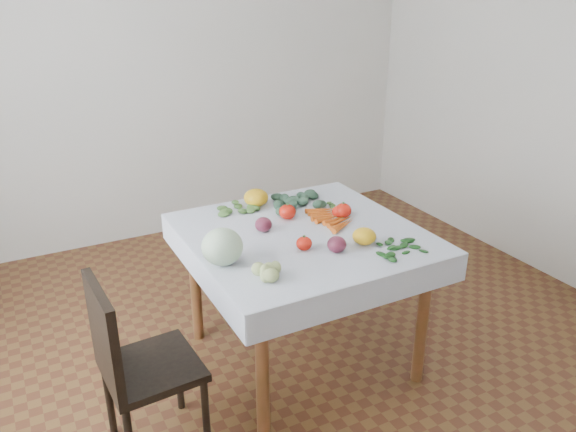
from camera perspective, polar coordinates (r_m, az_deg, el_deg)
name	(u,v)px	position (r m, az deg, el deg)	size (l,w,h in m)	color
ground	(302,356)	(3.19, 1.39, -14.08)	(4.00, 4.00, 0.00)	brown
back_wall	(174,63)	(4.45, -11.47, 15.03)	(4.00, 0.04, 2.70)	silver
table	(303,250)	(2.85, 1.52, -3.51)	(1.00, 1.00, 0.75)	brown
tablecloth	(303,233)	(2.81, 1.54, -1.69)	(1.12, 1.12, 0.01)	white
chair	(132,359)	(2.46, -15.59, -13.82)	(0.40, 0.40, 0.84)	black
cabbage	(222,247)	(2.48, -6.70, -3.12)	(0.18, 0.18, 0.17)	silver
tomato_a	(287,212)	(2.95, -0.06, 0.43)	(0.09, 0.09, 0.08)	red
tomato_b	(339,212)	(2.98, 5.16, 0.45)	(0.07, 0.07, 0.06)	red
tomato_c	(304,243)	(2.61, 1.65, -2.81)	(0.08, 0.08, 0.07)	red
tomato_d	(343,210)	(2.98, 5.63, 0.57)	(0.09, 0.09, 0.08)	red
heirloom_back	(256,198)	(3.12, -3.26, 1.88)	(0.14, 0.14, 0.10)	yellow
heirloom_front	(364,236)	(2.69, 7.75, -2.05)	(0.11, 0.11, 0.08)	yellow
onion_a	(263,224)	(2.80, -2.51, -0.87)	(0.09, 0.09, 0.07)	#4F162A
onion_b	(337,244)	(2.60, 4.97, -2.89)	(0.09, 0.09, 0.08)	#4F162A
tomatillo_cluster	(273,268)	(2.41, -1.49, -5.35)	(0.16, 0.13, 0.05)	#BED87D
carrot_bunch	(332,218)	(2.95, 4.49, -0.16)	(0.19, 0.33, 0.03)	orange
kale_bunch	(294,202)	(3.14, 0.61, 1.46)	(0.27, 0.26, 0.04)	#31503D
basil_bunch	(396,248)	(2.68, 10.90, -3.20)	(0.25, 0.17, 0.01)	#1C561B
dill_bunch	(239,208)	(3.09, -5.01, 0.86)	(0.21, 0.21, 0.02)	#4D7535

